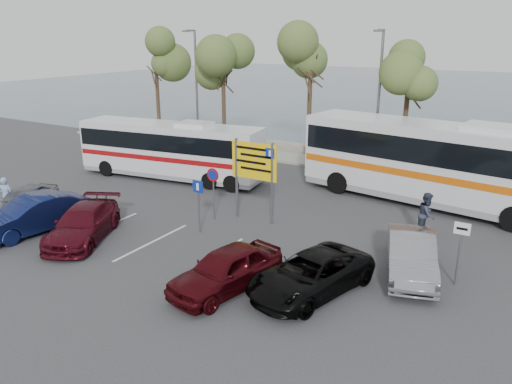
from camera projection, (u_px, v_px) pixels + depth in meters
The scene contains 25 objects.
ground at pixel (192, 240), 20.07m from camera, with size 120.00×120.00×0.00m, color #37373A.
kerb_strip at pixel (329, 164), 31.47m from camera, with size 44.00×2.40×0.15m, color #9A998C.
seawall at pixel (341, 154), 33.04m from camera, with size 48.00×0.80×0.60m, color gray.
sea at pixel (460, 93), 69.04m from camera, with size 140.00×140.00×0.00m, color #3A515D.
tree_far_left at pixel (155, 56), 36.44m from camera, with size 3.20×3.20×7.60m.
tree_left at pixel (223, 63), 33.60m from camera, with size 3.20×3.20×7.20m.
tree_mid at pixel (311, 55), 30.21m from camera, with size 3.20×3.20×8.00m.
tree_right at pixel (410, 67), 27.41m from camera, with size 3.20×3.20×7.40m.
street_lamp_left at pixel (196, 83), 34.61m from camera, with size 0.45×1.15×8.01m.
street_lamp_right at pixel (379, 95), 28.23m from camera, with size 0.45×1.15×8.01m.
direction_sign at pixel (254, 167), 21.45m from camera, with size 2.20×0.12×3.60m.
sign_no_stop at pixel (213, 185), 21.83m from camera, with size 0.60×0.08×2.35m.
sign_parking at pixel (198, 199), 20.37m from camera, with size 0.50×0.07×2.25m.
sign_taxi at pixel (460, 245), 16.04m from camera, with size 0.50×0.07×2.20m.
lane_markings at pixel (153, 242), 19.81m from camera, with size 12.02×4.20×0.01m, color silver, non-canonical shape.
coach_bus_left at pixel (171, 152), 28.09m from camera, with size 10.93×3.80×3.34m.
coach_bus_right at pixel (440, 167), 23.48m from camera, with size 13.58×4.69×4.15m.
car_silver_a at pixel (23, 200), 22.86m from camera, with size 1.50×3.73×1.27m, color slate.
car_blue at pixel (33, 215), 20.64m from camera, with size 1.61×4.61×1.52m, color #0F1949.
car_maroon at pixel (83, 224), 19.92m from camera, with size 1.86×4.58×1.33m, color #500D1A.
car_red at pixel (226, 270), 15.97m from camera, with size 1.67×4.15×1.41m, color #43090F.
suv_black at pixel (311, 274), 15.83m from camera, with size 2.11×4.58×1.27m, color black.
car_silver_b at pixel (411, 255), 17.00m from camera, with size 1.52×4.36×1.44m, color gray.
pedestrian_near at pixel (6, 196), 22.58m from camera, with size 0.65×0.43×1.78m, color #85A1C2.
pedestrian_far at pixel (427, 214), 20.25m from camera, with size 0.88×0.69×1.82m, color #31384A.
Camera 1 is at (11.77, -14.55, 7.94)m, focal length 35.00 mm.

